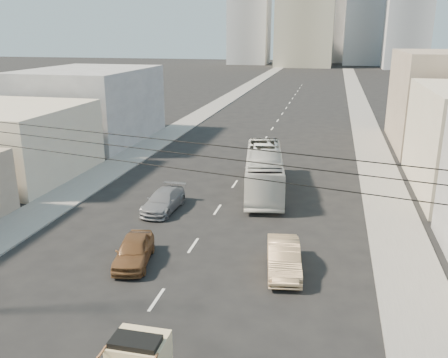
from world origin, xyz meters
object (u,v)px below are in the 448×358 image
at_px(sedan_brown, 134,250).
at_px(sedan_grey, 163,201).
at_px(city_bus, 264,171).
at_px(sedan_tan, 284,258).

height_order(sedan_brown, sedan_grey, sedan_brown).
height_order(city_bus, sedan_brown, city_bus).
bearing_deg(sedan_brown, sedan_tan, -4.94).
xyz_separation_m(city_bus, sedan_grey, (-6.17, -5.82, -0.91)).
distance_m(city_bus, sedan_tan, 13.17).
bearing_deg(sedan_grey, sedan_brown, -79.20).
bearing_deg(sedan_tan, city_bus, 94.10).
bearing_deg(city_bus, sedan_grey, -145.30).
bearing_deg(sedan_grey, sedan_tan, -35.32).
height_order(city_bus, sedan_grey, city_bus).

